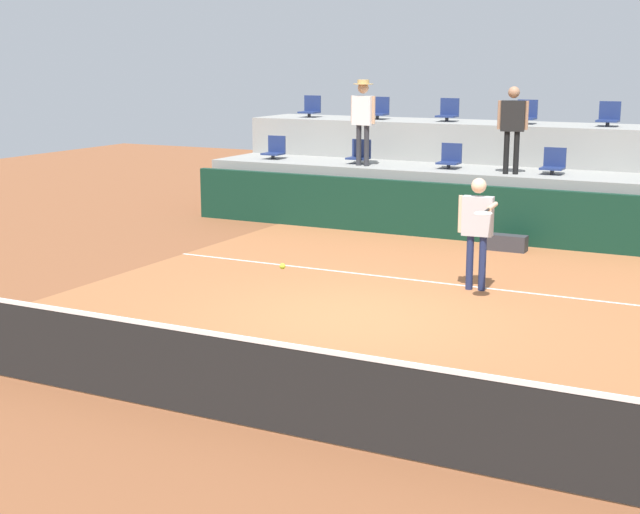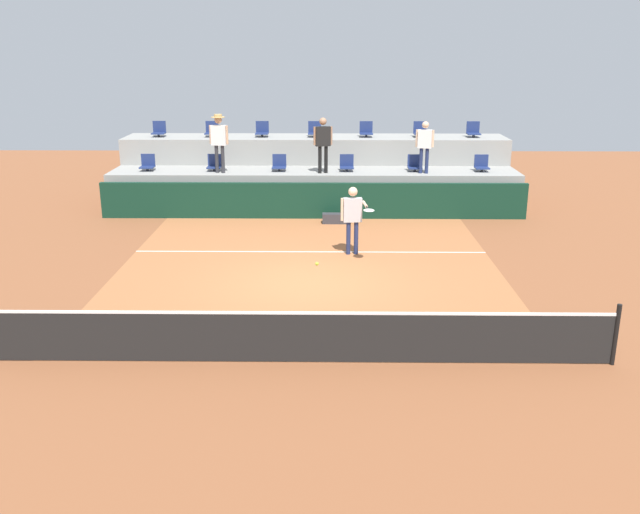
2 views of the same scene
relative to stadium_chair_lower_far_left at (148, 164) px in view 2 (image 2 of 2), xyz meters
name	(u,v)px [view 2 (image 2 of 2)]	position (x,y,z in m)	size (l,w,h in m)	color
ground_plane	(307,283)	(5.32, -7.23, -1.46)	(40.00, 40.00, 0.00)	brown
court_inner_paint	(309,269)	(5.32, -6.23, -1.46)	(9.00, 10.00, 0.01)	#A36038
court_service_line	(310,252)	(5.32, -4.83, -1.46)	(9.00, 0.06, 0.00)	silver
tennis_net	(300,335)	(5.32, -11.23, -0.97)	(10.48, 0.08, 1.07)	black
sponsor_backboard	(313,201)	(5.32, -1.23, -0.91)	(13.00, 0.16, 1.10)	#0F3323
seating_tier_lower	(314,190)	(5.32, 0.07, -0.84)	(13.00, 1.80, 1.25)	gray
seating_tier_upper	(315,167)	(5.32, 1.87, -0.41)	(13.00, 1.80, 2.10)	gray
stadium_chair_lower_far_left	(148,164)	(0.00, 0.00, 0.00)	(0.44, 0.40, 0.52)	#2D2D33
stadium_chair_lower_left	(214,164)	(2.14, 0.00, 0.00)	(0.44, 0.40, 0.52)	#2D2D33
stadium_chair_lower_mid_left	(279,164)	(4.21, 0.00, 0.00)	(0.44, 0.40, 0.52)	#2D2D33
stadium_chair_lower_mid_right	(347,164)	(6.36, 0.00, 0.00)	(0.44, 0.40, 0.52)	#2D2D33
stadium_chair_lower_right	(415,164)	(8.53, 0.00, 0.00)	(0.44, 0.40, 0.52)	#2D2D33
stadium_chair_lower_far_right	(482,165)	(10.65, 0.00, 0.00)	(0.44, 0.40, 0.52)	#2D2D33
stadium_chair_upper_far_left	(159,130)	(-0.01, 1.80, 0.85)	(0.44, 0.40, 0.52)	#2D2D33
stadium_chair_upper_left	(212,130)	(1.80, 1.80, 0.85)	(0.44, 0.40, 0.52)	#2D2D33
stadium_chair_upper_mid_left	(262,130)	(3.52, 1.80, 0.85)	(0.44, 0.40, 0.52)	#2D2D33
stadium_chair_upper_center	(315,130)	(5.31, 1.80, 0.85)	(0.44, 0.40, 0.52)	#2D2D33
stadium_chair_upper_mid_right	(366,131)	(7.06, 1.80, 0.85)	(0.44, 0.40, 0.52)	#2D2D33
stadium_chair_upper_right	(420,131)	(8.89, 1.80, 0.85)	(0.44, 0.40, 0.52)	#2D2D33
stadium_chair_upper_far_right	(473,131)	(10.69, 1.80, 0.85)	(0.44, 0.40, 0.52)	#2D2D33
tennis_player	(353,214)	(6.40, -5.03, -0.40)	(0.80, 1.19, 1.73)	navy
spectator_with_hat	(219,137)	(2.38, -0.38, 0.91)	(0.61, 0.49, 1.81)	#2D2D33
spectator_in_white	(323,140)	(5.61, -0.38, 0.82)	(0.60, 0.27, 1.72)	black
spectator_in_grey	(425,143)	(8.76, -0.38, 0.74)	(0.57, 0.27, 1.61)	navy
tennis_ball	(317,264)	(5.58, -9.59, -0.25)	(0.07, 0.07, 0.07)	#CCE033
equipment_bag	(335,218)	(5.99, -1.86, -1.31)	(0.76, 0.28, 0.30)	#333338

